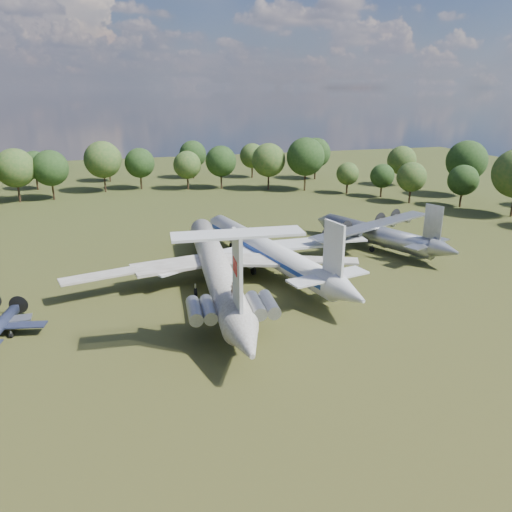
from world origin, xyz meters
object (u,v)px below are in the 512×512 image
object	(u,v)px
small_prop_west	(0,329)
an12_transport	(376,237)
il62_airliner	(216,272)
person_on_il62	(233,288)
tu104_jet	(266,254)

from	to	relation	value
small_prop_west	an12_transport	bearing A→B (deg)	28.55
il62_airliner	person_on_il62	size ratio (longest dim) A/B	34.40
an12_transport	small_prop_west	size ratio (longest dim) A/B	2.37
tu104_jet	person_on_il62	distance (m)	24.00
il62_airliner	an12_transport	bearing A→B (deg)	23.40
an12_transport	person_on_il62	distance (m)	42.19
tu104_jet	small_prop_west	distance (m)	39.12
small_prop_west	person_on_il62	distance (m)	27.79
tu104_jet	an12_transport	world-z (taller)	tu104_jet
an12_transport	person_on_il62	world-z (taller)	person_on_il62
tu104_jet	person_on_il62	xyz separation A→B (m)	(-10.75, -21.13, 3.75)
il62_airliner	tu104_jet	world-z (taller)	il62_airliner
an12_transport	person_on_il62	size ratio (longest dim) A/B	20.45
small_prop_west	person_on_il62	bearing A→B (deg)	-5.36
tu104_jet	person_on_il62	size ratio (longest dim) A/B	31.05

